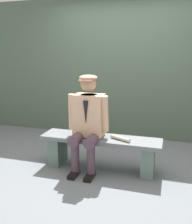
{
  "coord_description": "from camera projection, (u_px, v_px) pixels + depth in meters",
  "views": [
    {
      "loc": [
        -0.88,
        3.14,
        1.59
      ],
      "look_at": [
        0.07,
        0.0,
        0.82
      ],
      "focal_mm": 40.19,
      "sensor_mm": 36.0,
      "label": 1
    }
  ],
  "objects": [
    {
      "name": "ground_plane",
      "position": [
        100.0,
        168.0,
        3.54
      ],
      "size": [
        30.0,
        30.0,
        0.0
      ],
      "primitive_type": "plane",
      "color": "slate"
    },
    {
      "name": "rolled_magazine",
      "position": [
        120.0,
        138.0,
        3.31
      ],
      "size": [
        0.29,
        0.17,
        0.05
      ],
      "primitive_type": "cylinder",
      "rotation": [
        0.0,
        1.57,
        -0.44
      ],
      "color": "beige",
      "rests_on": "bench"
    },
    {
      "name": "seated_man",
      "position": [
        88.0,
        120.0,
        3.37
      ],
      "size": [
        0.57,
        0.58,
        1.31
      ],
      "color": "tan",
      "rests_on": "ground"
    },
    {
      "name": "bench",
      "position": [
        101.0,
        148.0,
        3.47
      ],
      "size": [
        1.65,
        0.4,
        0.47
      ],
      "color": "slate",
      "rests_on": "ground"
    },
    {
      "name": "stadium_wall",
      "position": [
        124.0,
        69.0,
        4.72
      ],
      "size": [
        12.0,
        0.24,
        2.58
      ],
      "primitive_type": "cube",
      "color": "#4A5D4C",
      "rests_on": "ground"
    }
  ]
}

